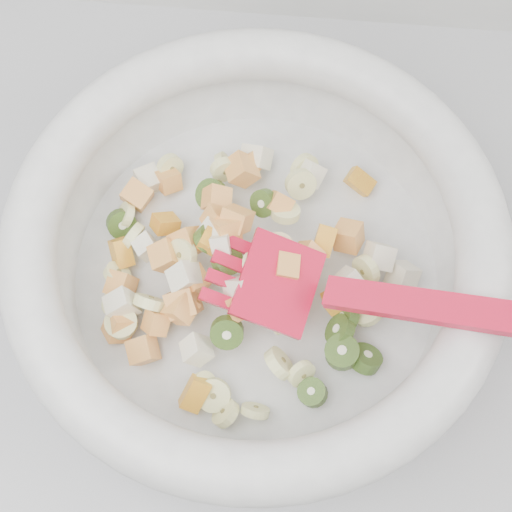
{
  "coord_description": "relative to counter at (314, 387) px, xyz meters",
  "views": [
    {
      "loc": [
        -0.06,
        1.21,
        1.48
      ],
      "look_at": [
        -0.08,
        1.44,
        0.95
      ],
      "focal_mm": 50.0,
      "sensor_mm": 36.0,
      "label": 1
    }
  ],
  "objects": [
    {
      "name": "mixing_bowl",
      "position": [
        -0.08,
        -0.01,
        0.51
      ],
      "size": [
        0.47,
        0.39,
        0.15
      ],
      "color": "silver",
      "rests_on": "counter"
    },
    {
      "name": "counter",
      "position": [
        0.0,
        0.0,
        0.0
      ],
      "size": [
        2.0,
        0.6,
        0.9
      ],
      "primitive_type": "cube",
      "color": "gray",
      "rests_on": "ground"
    }
  ]
}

